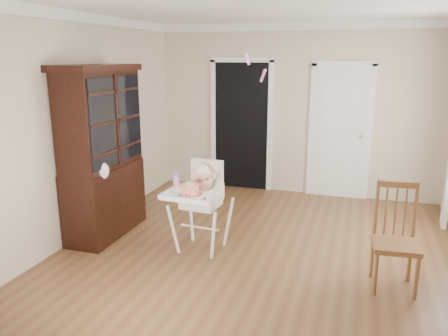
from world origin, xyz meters
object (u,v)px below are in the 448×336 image
(high_chair, at_px, (201,196))
(cake, at_px, (190,190))
(dining_chair, at_px, (395,241))
(china_cabinet, at_px, (102,153))
(sippy_cup, at_px, (176,181))

(high_chair, distance_m, cake, 0.29)
(dining_chair, bearing_deg, cake, 175.77)
(cake, bearing_deg, china_cabinet, 165.31)
(high_chair, distance_m, sippy_cup, 0.32)
(dining_chair, bearing_deg, sippy_cup, 171.47)
(cake, distance_m, sippy_cup, 0.29)
(cake, xyz_separation_m, china_cabinet, (-1.28, 0.34, 0.25))
(high_chair, height_order, sippy_cup, high_chair)
(high_chair, height_order, china_cabinet, china_cabinet)
(high_chair, height_order, cake, high_chair)
(china_cabinet, bearing_deg, high_chair, -3.91)
(sippy_cup, height_order, china_cabinet, china_cabinet)
(cake, height_order, china_cabinet, china_cabinet)
(sippy_cup, bearing_deg, cake, -36.79)
(high_chair, relative_size, cake, 4.05)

